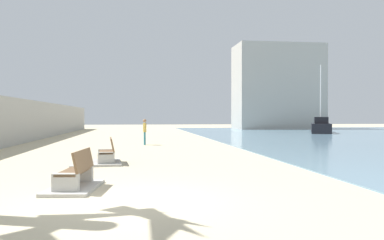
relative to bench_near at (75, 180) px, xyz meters
name	(u,v)px	position (x,y,z in m)	size (l,w,h in m)	color
ground_plane	(132,144)	(1.16, 16.35, -0.23)	(120.00, 120.00, 0.00)	#C6B793
seawall	(11,121)	(-6.34, 16.35, 1.25)	(0.80, 64.00, 2.96)	#ADAAA3
bench_near	(75,180)	(0.00, 0.00, 0.00)	(1.33, 2.21, 0.98)	#ADAAA3
bench_far	(107,157)	(0.36, 5.42, 0.00)	(1.27, 2.18, 0.98)	#ADAAA3
person_walking	(145,130)	(1.97, 15.22, 0.71)	(0.22, 0.53, 1.64)	teal
boat_outer	(321,127)	(20.86, 30.33, 0.47)	(4.56, 7.18, 7.29)	black
harbor_building	(278,87)	(21.14, 44.35, 5.65)	(12.00, 6.00, 11.77)	#ADAAA3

